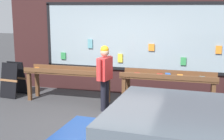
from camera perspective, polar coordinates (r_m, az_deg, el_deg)
name	(u,v)px	position (r m, az deg, el deg)	size (l,w,h in m)	color
ground_plane	(102,121)	(6.99, -1.93, -9.27)	(40.00, 40.00, 0.00)	#38383A
shopfront_facade	(129,31)	(8.85, 3.20, 7.17)	(7.27, 0.29, 3.67)	#331919
display_table_left	(68,75)	(8.31, -8.01, -0.89)	(2.29, 0.61, 0.90)	brown
display_table_right	(168,80)	(7.63, 10.26, -1.83)	(2.29, 0.66, 0.93)	brown
person_browsing	(105,73)	(7.44, -1.33, -0.63)	(0.29, 0.63, 1.59)	black
small_dog	(121,104)	(7.27, 1.74, -6.15)	(0.27, 0.57, 0.40)	black
sandwich_board_sign	(13,79)	(9.18, -17.60, -1.59)	(0.60, 0.63, 0.96)	black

